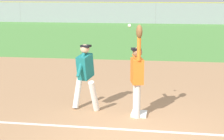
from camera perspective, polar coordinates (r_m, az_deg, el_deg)
name	(u,v)px	position (r m, az deg, el deg)	size (l,w,h in m)	color
ground_plane	(139,134)	(7.73, 4.37, -10.31)	(79.52, 79.52, 0.00)	tan
outfield_grass	(154,35)	(24.88, 6.78, 5.62)	(53.93, 18.58, 0.01)	#549342
first_base	(139,114)	(8.81, 4.43, -7.11)	(0.38, 0.38, 0.08)	white
fielder	(137,72)	(8.41, 4.11, -0.38)	(0.35, 0.89, 2.28)	silver
runner	(85,72)	(8.94, -4.37, -0.41)	(0.76, 0.83, 1.72)	white
baseball	(129,26)	(8.43, 2.85, 7.24)	(0.07, 0.07, 0.07)	white
outfield_fence	(156,13)	(34.05, 7.11, 9.19)	(54.01, 0.08, 2.03)	#93999E
parked_car_blue	(110,14)	(37.06, -0.31, 9.03)	(4.58, 2.49, 1.25)	#23389E
parked_car_black	(155,14)	(37.29, 7.01, 8.96)	(4.42, 2.16, 1.25)	black
parked_car_tan	(195,15)	(36.87, 13.42, 8.67)	(4.55, 2.42, 1.25)	tan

